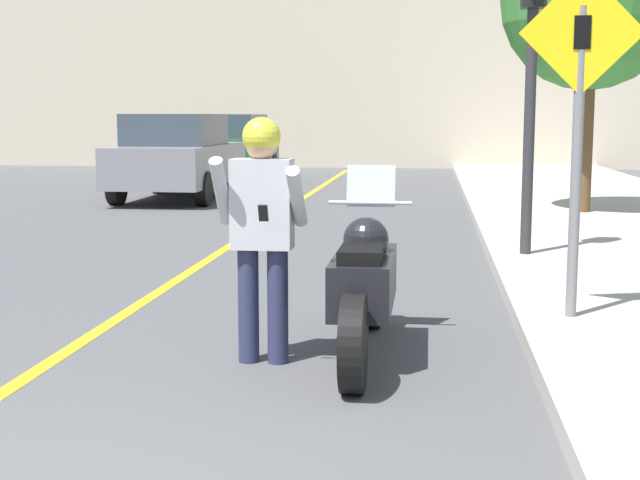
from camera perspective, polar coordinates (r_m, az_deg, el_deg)
The scene contains 9 objects.
road_center_line at distance 9.28m, azimuth -8.85°, elevation -2.35°, with size 0.12×36.00×0.01m.
building_backdrop at distance 28.98m, azimuth 3.32°, elevation 13.54°, with size 28.00×1.20×8.94m.
motorcycle at distance 6.14m, azimuth 2.84°, elevation -2.88°, with size 0.62×2.27×1.28m.
person_biker at distance 5.89m, azimuth -3.73°, elevation 1.56°, with size 0.59×0.46×1.64m.
crossing_sign at distance 6.88m, azimuth 16.23°, elevation 7.91°, with size 0.91×0.08×2.56m.
traffic_light at distance 9.99m, azimuth 13.44°, elevation 12.74°, with size 0.26×0.30×3.40m.
street_tree at distance 14.75m, azimuth 16.95°, elevation 14.44°, with size 2.75×2.75×4.65m.
parked_car_grey at distance 17.85m, azimuth -9.07°, elevation 5.32°, with size 1.88×4.20×1.68m.
parked_car_green at distance 23.18m, azimuth -5.75°, elevation 5.97°, with size 1.88×4.20×1.68m.
Camera 1 is at (1.93, -2.78, 1.65)m, focal length 50.00 mm.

